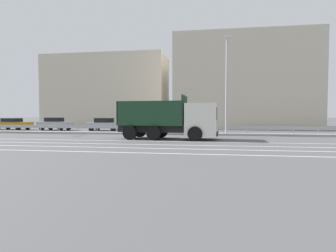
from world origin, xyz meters
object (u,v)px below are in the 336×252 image
Objects in this scene: median_road_sign at (152,120)px; parked_car_1 at (13,124)px; parked_car_2 at (55,124)px; dump_truck at (181,122)px; street_lamp_1 at (227,83)px; parked_car_3 at (105,124)px.

median_road_sign is 19.29m from parked_car_1.
median_road_sign is 0.61× the size of parked_car_2.
street_lamp_1 is at bearing 144.06° from dump_truck.
street_lamp_1 is 1.92× the size of parked_car_3.
dump_truck is 23.83m from parked_car_1.
median_road_sign is at bearing 74.75° from parked_car_2.
parked_car_2 is (-19.72, 4.94, -3.96)m from street_lamp_1.
parked_car_3 is (-9.85, 9.42, -0.59)m from dump_truck.
dump_truck is at bearing 69.80° from parked_car_1.
parked_car_1 is 1.13× the size of parked_car_2.
dump_truck is 18.60m from parked_car_2.
street_lamp_1 is 26.30m from parked_car_1.
dump_truck is 3.03× the size of median_road_sign.
median_road_sign is 7.63m from street_lamp_1.
parked_car_2 is at bearing -116.41° from dump_truck.
parked_car_2 reaches higher than parked_car_1.
street_lamp_1 is at bearing 81.97° from parked_car_1.
street_lamp_1 reaches higher than parked_car_2.
dump_truck is at bearing 64.86° from parked_car_2.
parked_car_3 is (-6.65, 4.83, -0.62)m from median_road_sign.
median_road_sign reaches higher than parked_car_3.
median_road_sign is at bearing 56.97° from parked_car_3.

